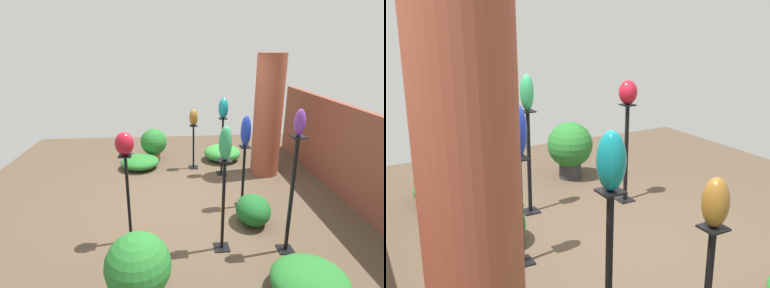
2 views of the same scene
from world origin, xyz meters
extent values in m
plane|color=#4C3D2D|center=(0.00, 0.00, 0.00)|extent=(8.00, 8.00, 0.00)
cube|color=brown|center=(0.00, 2.73, 0.80)|extent=(5.60, 0.12, 1.60)
cylinder|color=brown|center=(-1.15, 1.65, 1.22)|extent=(0.56, 0.56, 2.44)
cube|color=black|center=(1.01, -0.88, 0.01)|extent=(0.20, 0.20, 0.01)
cube|color=black|center=(1.01, -0.88, 0.63)|extent=(0.04, 0.04, 1.26)
cube|color=black|center=(1.01, -0.88, 1.25)|extent=(0.16, 0.16, 0.02)
cube|color=black|center=(-1.16, 0.75, 0.01)|extent=(0.20, 0.20, 0.01)
cube|color=black|center=(-1.16, 0.75, 0.60)|extent=(0.04, 0.04, 1.19)
cube|color=black|center=(-1.16, 0.75, 1.19)|extent=(0.16, 0.16, 0.02)
cube|color=black|center=(1.37, 1.16, 0.01)|extent=(0.20, 0.20, 0.01)
cube|color=black|center=(1.37, 1.16, 0.78)|extent=(0.04, 0.04, 1.56)
cube|color=black|center=(1.37, 1.16, 1.56)|extent=(0.16, 0.16, 0.02)
cube|color=black|center=(-1.53, 0.19, 0.01)|extent=(0.20, 0.20, 0.01)
cube|color=black|center=(-1.53, 0.19, 0.48)|extent=(0.04, 0.04, 0.97)
cube|color=black|center=(-1.53, 0.19, 0.96)|extent=(0.16, 0.16, 0.01)
cube|color=black|center=(1.26, 0.34, 0.01)|extent=(0.20, 0.20, 0.01)
cube|color=black|center=(1.26, 0.34, 0.63)|extent=(0.04, 0.04, 1.25)
cube|color=black|center=(1.26, 0.34, 1.25)|extent=(0.16, 0.16, 0.02)
cube|color=black|center=(0.20, 0.86, 0.01)|extent=(0.20, 0.20, 0.01)
cube|color=black|center=(0.20, 0.86, 0.53)|extent=(0.04, 0.04, 1.06)
cube|color=black|center=(0.20, 0.86, 1.05)|extent=(0.16, 0.16, 0.02)
ellipsoid|color=maroon|center=(1.01, -0.88, 1.41)|extent=(0.21, 0.23, 0.29)
ellipsoid|color=#0F727A|center=(-1.16, 0.75, 1.40)|extent=(0.20, 0.19, 0.40)
ellipsoid|color=#6B2D8C|center=(1.37, 1.16, 1.72)|extent=(0.14, 0.13, 0.32)
ellipsoid|color=brown|center=(-1.53, 0.19, 1.13)|extent=(0.18, 0.18, 0.34)
ellipsoid|color=#2D9356|center=(1.26, 0.34, 1.46)|extent=(0.15, 0.16, 0.42)
ellipsoid|color=#192D9E|center=(0.20, 0.86, 1.30)|extent=(0.17, 0.16, 0.49)
sphere|color=#236B28|center=(2.12, -0.66, 0.51)|extent=(0.66, 0.66, 0.66)
cylinder|color=#936B4C|center=(-2.09, -0.69, 0.09)|extent=(0.28, 0.28, 0.18)
sphere|color=#236B28|center=(-2.09, -0.69, 0.44)|extent=(0.61, 0.61, 0.61)
ellipsoid|color=#236B28|center=(-1.60, -0.98, 0.14)|extent=(0.77, 0.83, 0.29)
ellipsoid|color=#195923|center=(0.70, 0.90, 0.22)|extent=(0.61, 0.51, 0.43)
ellipsoid|color=#236B28|center=(2.10, 1.13, 0.17)|extent=(0.80, 0.84, 0.34)
ellipsoid|color=#338C38|center=(-1.95, 0.90, 0.18)|extent=(0.79, 0.85, 0.35)
camera|label=1|loc=(4.57, -0.32, 2.55)|focal=28.00mm
camera|label=2|loc=(-3.45, 2.22, 2.26)|focal=42.00mm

